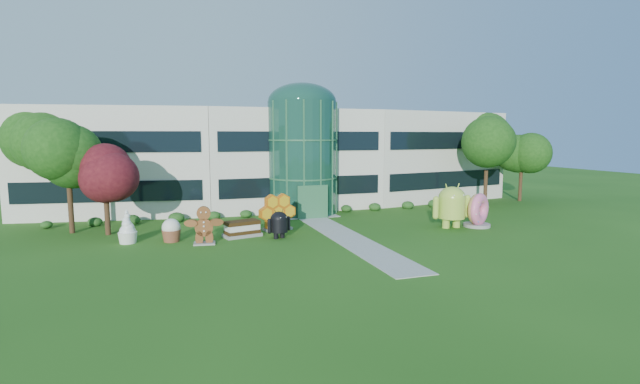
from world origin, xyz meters
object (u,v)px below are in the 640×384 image
object	(u,v)px
android_green	(452,204)
donut	(477,210)
gingerbread	(204,225)
android_black	(279,223)

from	to	relation	value
android_green	donut	xyz separation A→B (m)	(2.08, -0.30, -0.53)
android_green	gingerbread	bearing A→B (deg)	-178.85
android_black	gingerbread	distance (m)	4.94
donut	gingerbread	distance (m)	20.16
gingerbread	android_green	bearing A→B (deg)	5.28
android_green	android_black	size ratio (longest dim) A/B	1.71
donut	android_green	bearing A→B (deg)	143.82
android_black	donut	world-z (taller)	donut
android_green	android_black	world-z (taller)	android_green
android_green	gingerbread	size ratio (longest dim) A/B	1.37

